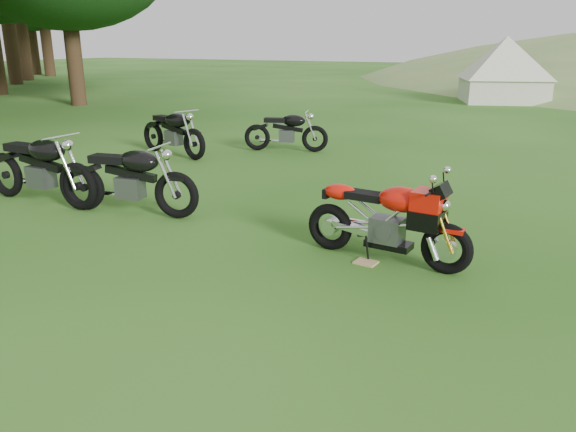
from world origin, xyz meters
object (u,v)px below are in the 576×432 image
at_px(sport_motorcycle, 386,213).
at_px(tent_left, 504,69).
at_px(vintage_moto_c, 173,131).
at_px(plywood_board, 366,262).
at_px(vintage_moto_d, 286,130).
at_px(vintage_moto_a, 128,177).
at_px(vintage_moto_b, 39,166).

bearing_deg(sport_motorcycle, tent_left, 98.13).
height_order(vintage_moto_c, tent_left, tent_left).
bearing_deg(vintage_moto_c, sport_motorcycle, -16.98).
distance_m(sport_motorcycle, vintage_moto_c, 6.76).
bearing_deg(plywood_board, sport_motorcycle, 47.89).
bearing_deg(vintage_moto_d, plywood_board, -73.30).
bearing_deg(vintage_moto_d, vintage_moto_a, -105.70).
xyz_separation_m(plywood_board, vintage_moto_d, (-3.65, 5.32, 0.45)).
bearing_deg(vintage_moto_a, vintage_moto_b, 175.54).
bearing_deg(vintage_moto_a, vintage_moto_c, 109.24).
distance_m(plywood_board, vintage_moto_a, 3.52).
height_order(vintage_moto_a, vintage_moto_b, vintage_moto_b).
relative_size(sport_motorcycle, vintage_moto_d, 1.01).
bearing_deg(vintage_moto_a, plywood_board, -14.56).
bearing_deg(sport_motorcycle, plywood_board, -126.87).
height_order(vintage_moto_c, vintage_moto_d, vintage_moto_c).
distance_m(vintage_moto_a, vintage_moto_b, 1.52).
xyz_separation_m(plywood_board, tent_left, (-0.77, 18.32, 1.26)).
relative_size(plywood_board, vintage_moto_c, 0.12).
distance_m(vintage_moto_b, vintage_moto_d, 5.39).
bearing_deg(sport_motorcycle, vintage_moto_a, -176.24).
xyz_separation_m(vintage_moto_a, vintage_moto_d, (-0.18, 5.07, -0.06)).
bearing_deg(vintage_moto_d, vintage_moto_b, -122.09).
bearing_deg(vintage_moto_c, vintage_moto_b, -65.81).
distance_m(sport_motorcycle, vintage_moto_b, 5.13).
bearing_deg(vintage_moto_c, tent_left, 88.02).
distance_m(plywood_board, vintage_moto_d, 6.47).
height_order(plywood_board, vintage_moto_b, vintage_moto_b).
relative_size(vintage_moto_a, vintage_moto_d, 1.13).
bearing_deg(plywood_board, vintage_moto_b, 178.83).
bearing_deg(vintage_moto_a, tent_left, 71.19).
xyz_separation_m(vintage_moto_b, vintage_moto_c, (-0.53, 3.76, -0.04)).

